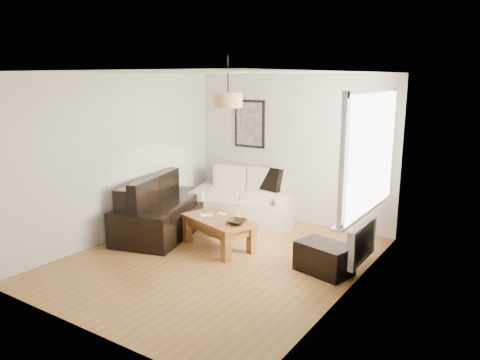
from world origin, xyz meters
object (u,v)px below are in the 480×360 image
Objects in this scene: sofa_leather at (165,207)px; coffee_table at (218,233)px; loveseat_cream at (245,196)px; ottoman at (324,258)px.

sofa_leather reaches higher than coffee_table.
sofa_leather is at bearing -138.40° from loveseat_cream.
loveseat_cream is 2.56× the size of ottoman.
sofa_leather is at bearing 175.48° from coffee_table.
loveseat_cream is 0.91× the size of sofa_leather.
loveseat_cream is at bearing -46.19° from sofa_leather.
sofa_leather is at bearing 178.54° from ottoman.
ottoman is (2.88, -0.07, -0.23)m from sofa_leather.
coffee_table is 1.61× the size of ottoman.
coffee_table is at bearing -179.36° from ottoman.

